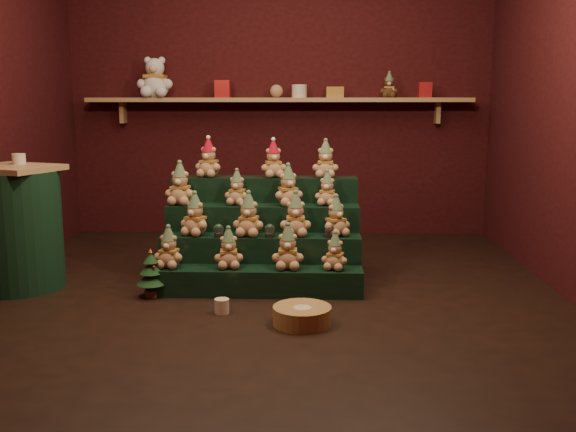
{
  "coord_description": "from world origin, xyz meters",
  "views": [
    {
      "loc": [
        0.31,
        -4.23,
        1.28
      ],
      "look_at": [
        0.15,
        0.25,
        0.48
      ],
      "focal_mm": 40.0,
      "sensor_mm": 36.0,
      "label": 1
    }
  ],
  "objects_px": {
    "snow_globe_a": "(219,230)",
    "snow_globe_b": "(270,230)",
    "side_table": "(17,228)",
    "wicker_basket": "(302,315)",
    "riser_tier_front": "(258,281)",
    "snow_globe_c": "(330,231)",
    "mug_right": "(302,316)",
    "brown_bear": "(389,85)",
    "mug_left": "(222,306)",
    "white_bear": "(155,72)",
    "mini_christmas_tree": "(151,273)"
  },
  "relations": [
    {
      "from": "snow_globe_a",
      "to": "snow_globe_b",
      "type": "xyz_separation_m",
      "value": [
        0.35,
        -0.0,
        0.0
      ]
    },
    {
      "from": "snow_globe_a",
      "to": "side_table",
      "type": "relative_size",
      "value": 0.11
    },
    {
      "from": "wicker_basket",
      "to": "snow_globe_a",
      "type": "bearing_deg",
      "value": 128.36
    },
    {
      "from": "riser_tier_front",
      "to": "snow_globe_c",
      "type": "bearing_deg",
      "value": 18.41
    },
    {
      "from": "snow_globe_b",
      "to": "side_table",
      "type": "distance_m",
      "value": 1.74
    },
    {
      "from": "riser_tier_front",
      "to": "mug_right",
      "type": "height_order",
      "value": "riser_tier_front"
    },
    {
      "from": "snow_globe_b",
      "to": "wicker_basket",
      "type": "relative_size",
      "value": 0.28
    },
    {
      "from": "side_table",
      "to": "brown_bear",
      "type": "bearing_deg",
      "value": 54.41
    },
    {
      "from": "wicker_basket",
      "to": "brown_bear",
      "type": "height_order",
      "value": "brown_bear"
    },
    {
      "from": "mug_left",
      "to": "mug_right",
      "type": "bearing_deg",
      "value": -22.02
    },
    {
      "from": "snow_globe_a",
      "to": "snow_globe_b",
      "type": "height_order",
      "value": "snow_globe_b"
    },
    {
      "from": "white_bear",
      "to": "brown_bear",
      "type": "distance_m",
      "value": 2.18
    },
    {
      "from": "side_table",
      "to": "mini_christmas_tree",
      "type": "bearing_deg",
      "value": 10.24
    },
    {
      "from": "riser_tier_front",
      "to": "mini_christmas_tree",
      "type": "height_order",
      "value": "mini_christmas_tree"
    },
    {
      "from": "mug_right",
      "to": "wicker_basket",
      "type": "distance_m",
      "value": 0.02
    },
    {
      "from": "mug_left",
      "to": "mini_christmas_tree",
      "type": "bearing_deg",
      "value": 148.18
    },
    {
      "from": "snow_globe_c",
      "to": "riser_tier_front",
      "type": "bearing_deg",
      "value": -161.59
    },
    {
      "from": "riser_tier_front",
      "to": "brown_bear",
      "type": "relative_size",
      "value": 6.15
    },
    {
      "from": "side_table",
      "to": "wicker_basket",
      "type": "bearing_deg",
      "value": 1.84
    },
    {
      "from": "snow_globe_c",
      "to": "mini_christmas_tree",
      "type": "height_order",
      "value": "snow_globe_c"
    },
    {
      "from": "snow_globe_a",
      "to": "brown_bear",
      "type": "height_order",
      "value": "brown_bear"
    },
    {
      "from": "mini_christmas_tree",
      "to": "wicker_basket",
      "type": "distance_m",
      "value": 1.13
    },
    {
      "from": "snow_globe_c",
      "to": "brown_bear",
      "type": "bearing_deg",
      "value": 71.47
    },
    {
      "from": "mini_christmas_tree",
      "to": "riser_tier_front",
      "type": "bearing_deg",
      "value": 6.56
    },
    {
      "from": "snow_globe_a",
      "to": "riser_tier_front",
      "type": "bearing_deg",
      "value": -29.23
    },
    {
      "from": "riser_tier_front",
      "to": "snow_globe_a",
      "type": "bearing_deg",
      "value": 150.77
    },
    {
      "from": "riser_tier_front",
      "to": "snow_globe_a",
      "type": "xyz_separation_m",
      "value": [
        -0.29,
        0.16,
        0.32
      ]
    },
    {
      "from": "snow_globe_a",
      "to": "wicker_basket",
      "type": "bearing_deg",
      "value": -51.64
    },
    {
      "from": "side_table",
      "to": "brown_bear",
      "type": "height_order",
      "value": "brown_bear"
    },
    {
      "from": "white_bear",
      "to": "mini_christmas_tree",
      "type": "bearing_deg",
      "value": -79.09
    },
    {
      "from": "snow_globe_c",
      "to": "wicker_basket",
      "type": "xyz_separation_m",
      "value": [
        -0.18,
        -0.74,
        -0.35
      ]
    },
    {
      "from": "brown_bear",
      "to": "snow_globe_c",
      "type": "bearing_deg",
      "value": -103.94
    },
    {
      "from": "snow_globe_a",
      "to": "mug_right",
      "type": "relative_size",
      "value": 0.86
    },
    {
      "from": "snow_globe_c",
      "to": "mini_christmas_tree",
      "type": "relative_size",
      "value": 0.28
    },
    {
      "from": "mini_christmas_tree",
      "to": "wicker_basket",
      "type": "relative_size",
      "value": 0.97
    },
    {
      "from": "snow_globe_c",
      "to": "mini_christmas_tree",
      "type": "distance_m",
      "value": 1.24
    },
    {
      "from": "mug_right",
      "to": "mug_left",
      "type": "bearing_deg",
      "value": 157.98
    },
    {
      "from": "mug_right",
      "to": "snow_globe_a",
      "type": "bearing_deg",
      "value": 127.8
    },
    {
      "from": "mini_christmas_tree",
      "to": "white_bear",
      "type": "height_order",
      "value": "white_bear"
    },
    {
      "from": "snow_globe_c",
      "to": "side_table",
      "type": "height_order",
      "value": "side_table"
    },
    {
      "from": "riser_tier_front",
      "to": "snow_globe_b",
      "type": "distance_m",
      "value": 0.36
    },
    {
      "from": "snow_globe_a",
      "to": "wicker_basket",
      "type": "height_order",
      "value": "snow_globe_a"
    },
    {
      "from": "mug_left",
      "to": "riser_tier_front",
      "type": "bearing_deg",
      "value": 64.21
    },
    {
      "from": "mug_left",
      "to": "mug_right",
      "type": "distance_m",
      "value": 0.54
    },
    {
      "from": "riser_tier_front",
      "to": "mini_christmas_tree",
      "type": "distance_m",
      "value": 0.71
    },
    {
      "from": "riser_tier_front",
      "to": "wicker_basket",
      "type": "distance_m",
      "value": 0.66
    },
    {
      "from": "snow_globe_a",
      "to": "mini_christmas_tree",
      "type": "distance_m",
      "value": 0.54
    },
    {
      "from": "snow_globe_a",
      "to": "side_table",
      "type": "bearing_deg",
      "value": -177.62
    },
    {
      "from": "mug_left",
      "to": "wicker_basket",
      "type": "bearing_deg",
      "value": -20.39
    },
    {
      "from": "snow_globe_c",
      "to": "wicker_basket",
      "type": "distance_m",
      "value": 0.84
    }
  ]
}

